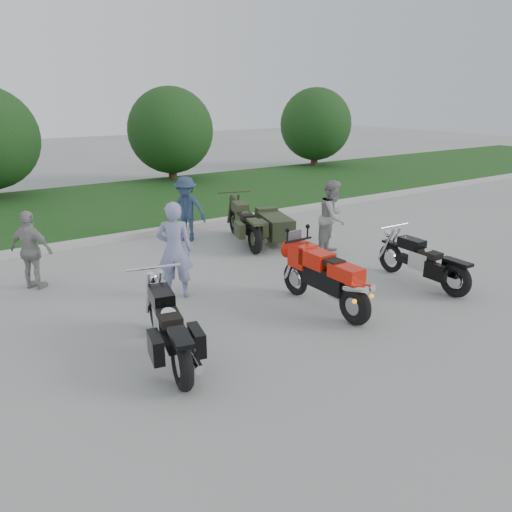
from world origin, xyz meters
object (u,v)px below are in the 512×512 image
cruiser_right (426,264)px  person_denim (186,209)px  person_stripe (175,250)px  person_grey (333,217)px  cruiser_sidecar (262,225)px  person_back (31,250)px  cruiser_left (169,330)px  sportbike_red (326,277)px

cruiser_right → person_denim: bearing=116.2°
person_stripe → person_grey: 4.30m
cruiser_right → cruiser_sidecar: size_ratio=0.90×
cruiser_sidecar → person_back: bearing=-163.0°
cruiser_right → cruiser_left: bearing=-179.0°
cruiser_right → person_denim: person_denim is taller
person_denim → cruiser_sidecar: bearing=9.8°
person_stripe → person_back: 2.89m
sportbike_red → person_back: (-4.07, 3.97, 0.16)m
cruiser_sidecar → person_stripe: 3.96m
cruiser_right → sportbike_red: bearing=176.9°
cruiser_left → person_back: 4.24m
cruiser_right → cruiser_sidecar: bearing=105.1°
person_back → cruiser_right: bearing=-163.2°
cruiser_sidecar → person_back: person_back is taller
person_stripe → person_denim: (1.86, 3.31, -0.08)m
sportbike_red → cruiser_sidecar: (1.45, 4.06, -0.16)m
cruiser_left → cruiser_right: (5.50, -0.08, -0.03)m
cruiser_right → person_back: (-6.53, 4.18, 0.33)m
cruiser_sidecar → person_stripe: (-3.37, -2.02, 0.45)m
cruiser_left → person_back: size_ratio=1.55×
cruiser_right → person_grey: 2.69m
sportbike_red → person_back: person_back is taller
person_stripe → person_back: person_stripe is taller
cruiser_left → sportbike_red: bearing=14.7°
person_grey → person_back: (-6.42, 1.54, -0.10)m
cruiser_left → cruiser_sidecar: cruiser_sidecar is taller
cruiser_right → person_back: 7.76m
sportbike_red → cruiser_right: (2.46, -0.21, -0.17)m
sportbike_red → cruiser_left: (-3.04, -0.13, -0.14)m
person_stripe → person_back: size_ratio=1.17×
person_stripe → person_denim: 3.80m
sportbike_red → person_denim: (-0.06, 5.35, 0.21)m
cruiser_sidecar → person_denim: person_denim is taller
sportbike_red → person_stripe: size_ratio=1.22×
person_grey → person_denim: (-2.42, 2.91, -0.05)m
cruiser_sidecar → person_stripe: size_ratio=1.38×
sportbike_red → cruiser_left: bearing=-178.0°
cruiser_left → person_denim: size_ratio=1.45×
person_stripe → person_grey: bearing=-140.3°
cruiser_left → person_grey: bearing=37.7°
cruiser_right → person_stripe: bearing=154.6°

